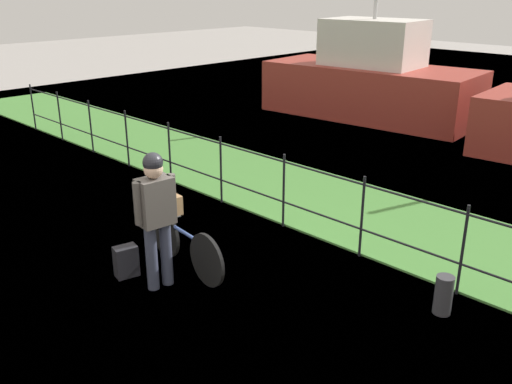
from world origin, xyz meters
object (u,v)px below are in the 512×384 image
(bicycle_main, at_px, (184,244))
(wooden_crate, at_px, (168,204))
(backpack_on_paving, at_px, (126,261))
(mooring_bollard, at_px, (443,295))
(moored_boat_near, at_px, (370,81))
(terrier_dog, at_px, (168,190))
(cyclist_person, at_px, (156,209))

(bicycle_main, bearing_deg, wooden_crate, 173.88)
(backpack_on_paving, distance_m, mooring_bollard, 3.78)
(bicycle_main, xyz_separation_m, wooden_crate, (-0.35, 0.04, 0.44))
(backpack_on_paving, height_order, mooring_bollard, mooring_bollard)
(wooden_crate, height_order, backpack_on_paving, wooden_crate)
(moored_boat_near, bearing_deg, mooring_bollard, -51.05)
(terrier_dog, bearing_deg, cyclist_person, -48.21)
(bicycle_main, height_order, wooden_crate, wooden_crate)
(terrier_dog, bearing_deg, mooring_bollard, 23.10)
(wooden_crate, xyz_separation_m, terrier_dog, (0.02, -0.00, 0.20))
(wooden_crate, relative_size, terrier_dog, 1.11)
(cyclist_person, height_order, mooring_bollard, cyclist_person)
(terrier_dog, height_order, moored_boat_near, moored_boat_near)
(bicycle_main, bearing_deg, cyclist_person, -75.76)
(terrier_dog, distance_m, moored_boat_near, 9.42)
(moored_boat_near, bearing_deg, wooden_crate, -71.69)
(mooring_bollard, bearing_deg, backpack_on_paving, -148.06)
(backpack_on_paving, relative_size, mooring_bollard, 0.88)
(bicycle_main, bearing_deg, backpack_on_paving, -121.77)
(mooring_bollard, bearing_deg, terrier_dog, -156.90)
(mooring_bollard, height_order, moored_boat_near, moored_boat_near)
(bicycle_main, bearing_deg, mooring_bollard, 26.05)
(wooden_crate, bearing_deg, cyclist_person, -46.83)
(backpack_on_paving, bearing_deg, terrier_dog, 7.82)
(bicycle_main, height_order, terrier_dog, terrier_dog)
(bicycle_main, xyz_separation_m, cyclist_person, (0.12, -0.47, 0.65))
(backpack_on_paving, bearing_deg, wooden_crate, 9.99)
(cyclist_person, bearing_deg, moored_boat_near, 109.96)
(wooden_crate, height_order, moored_boat_near, moored_boat_near)
(terrier_dog, bearing_deg, backpack_on_paving, -94.74)
(mooring_bollard, bearing_deg, cyclist_person, -145.70)
(wooden_crate, bearing_deg, terrier_dog, -6.12)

